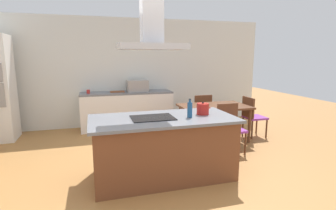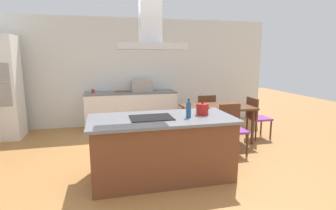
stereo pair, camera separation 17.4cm
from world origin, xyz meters
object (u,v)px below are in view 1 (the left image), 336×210
at_px(tea_kettle, 203,109).
at_px(chair_facing_island, 230,125).
at_px(cooktop, 153,118).
at_px(cutting_board, 117,92).
at_px(countertop_microwave, 137,86).
at_px(range_hood, 152,30).
at_px(chair_at_right_end, 252,114).
at_px(coffee_mug_red, 88,92).
at_px(chair_facing_back_wall, 201,111).
at_px(olive_oil_bottle, 190,109).
at_px(dining_table, 214,109).

height_order(tea_kettle, chair_facing_island, tea_kettle).
height_order(cooktop, cutting_board, cutting_board).
height_order(countertop_microwave, range_hood, range_hood).
height_order(chair_at_right_end, range_hood, range_hood).
bearing_deg(coffee_mug_red, cooktop, -72.70).
distance_m(coffee_mug_red, chair_facing_back_wall, 2.69).
distance_m(cooktop, olive_oil_bottle, 0.54).
bearing_deg(countertop_microwave, tea_kettle, -80.00).
xyz_separation_m(countertop_microwave, coffee_mug_red, (-1.17, -0.02, -0.09)).
bearing_deg(coffee_mug_red, chair_at_right_end, -23.54).
distance_m(olive_oil_bottle, countertop_microwave, 2.98).
bearing_deg(chair_facing_island, countertop_microwave, 121.69).
bearing_deg(dining_table, chair_facing_back_wall, 90.00).
bearing_deg(cooktop, coffee_mug_red, 107.30).
xyz_separation_m(chair_at_right_end, range_hood, (-2.54, -1.36, 1.59)).
bearing_deg(chair_at_right_end, chair_facing_island, -143.99).
bearing_deg(chair_at_right_end, olive_oil_bottle, -144.30).
xyz_separation_m(cooktop, dining_table, (1.63, 1.36, -0.24)).
bearing_deg(dining_table, tea_kettle, -122.50).
height_order(cooktop, chair_at_right_end, cooktop).
bearing_deg(olive_oil_bottle, range_hood, 170.31).
bearing_deg(cutting_board, chair_facing_back_wall, -26.18).
bearing_deg(olive_oil_bottle, chair_facing_island, 35.43).
height_order(tea_kettle, coffee_mug_red, tea_kettle).
distance_m(countertop_microwave, coffee_mug_red, 1.17).
height_order(tea_kettle, countertop_microwave, countertop_microwave).
height_order(countertop_microwave, chair_facing_island, countertop_microwave).
height_order(cutting_board, range_hood, range_hood).
height_order(tea_kettle, olive_oil_bottle, olive_oil_bottle).
bearing_deg(dining_table, coffee_mug_red, 149.29).
height_order(coffee_mug_red, chair_facing_island, coffee_mug_red).
distance_m(olive_oil_bottle, coffee_mug_red, 3.27).
relative_size(cutting_board, chair_facing_back_wall, 0.38).
bearing_deg(coffee_mug_red, chair_facing_island, -40.64).
distance_m(countertop_microwave, chair_at_right_end, 2.78).
distance_m(cooktop, countertop_microwave, 2.90).
height_order(tea_kettle, chair_at_right_end, tea_kettle).
xyz_separation_m(olive_oil_bottle, countertop_microwave, (-0.25, 2.97, 0.03)).
distance_m(olive_oil_bottle, chair_facing_island, 1.45).
relative_size(tea_kettle, countertop_microwave, 0.47).
bearing_deg(olive_oil_bottle, cutting_board, 103.70).
distance_m(cooktop, chair_at_right_end, 2.91).
relative_size(cutting_board, chair_facing_island, 0.38).
height_order(cutting_board, chair_at_right_end, cutting_board).
relative_size(olive_oil_bottle, chair_at_right_end, 0.30).
xyz_separation_m(olive_oil_bottle, chair_facing_back_wall, (1.10, 2.12, -0.51)).
bearing_deg(coffee_mug_red, dining_table, -30.71).
relative_size(tea_kettle, dining_table, 0.17).
bearing_deg(countertop_microwave, cooktop, -95.54).
bearing_deg(chair_at_right_end, range_hood, -151.86).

